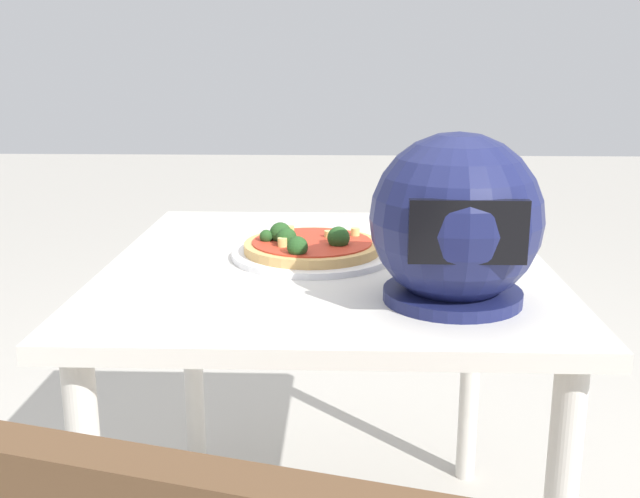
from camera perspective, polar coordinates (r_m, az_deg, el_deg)
The scene contains 4 objects.
dining_table at distance 1.49m, azimuth 0.61°, elevation -4.43°, with size 0.84×0.92×0.71m.
pizza_plate at distance 1.48m, azimuth -0.61°, elevation -0.40°, with size 0.32×0.32×0.01m, color white.
pizza at distance 1.47m, azimuth -0.77°, elevation 0.33°, with size 0.27×0.27×0.06m.
motorcycle_helmet at distance 1.21m, azimuth 10.30°, elevation 2.02°, with size 0.28×0.28×0.28m.
Camera 1 is at (-0.03, 1.41, 1.10)m, focal length 41.98 mm.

